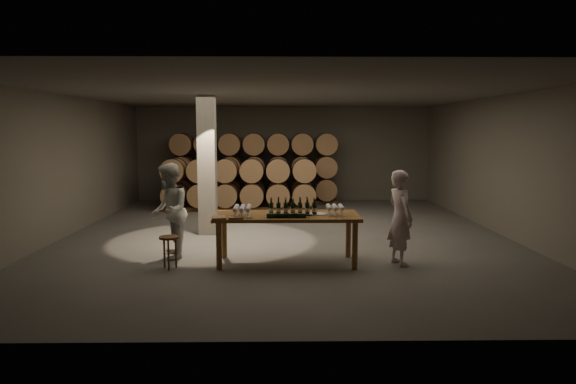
{
  "coord_description": "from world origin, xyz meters",
  "views": [
    {
      "loc": [
        -0.12,
        -11.64,
        2.42
      ],
      "look_at": [
        0.05,
        -0.79,
        1.1
      ],
      "focal_mm": 32.0,
      "sensor_mm": 36.0,
      "label": 1
    }
  ],
  "objects_px": {
    "plate": "(318,214)",
    "person_man": "(400,218)",
    "bottle_cluster": "(293,208)",
    "notebook_near": "(236,218)",
    "stool": "(169,242)",
    "tasting_table": "(287,220)",
    "person_woman": "(169,211)"
  },
  "relations": [
    {
      "from": "tasting_table",
      "to": "person_man",
      "type": "height_order",
      "value": "person_man"
    },
    {
      "from": "tasting_table",
      "to": "person_man",
      "type": "xyz_separation_m",
      "value": [
        2.03,
        -0.12,
        0.06
      ]
    },
    {
      "from": "bottle_cluster",
      "to": "plate",
      "type": "xyz_separation_m",
      "value": [
        0.46,
        0.02,
        -0.1
      ]
    },
    {
      "from": "stool",
      "to": "person_man",
      "type": "bearing_deg",
      "value": 3.16
    },
    {
      "from": "bottle_cluster",
      "to": "notebook_near",
      "type": "height_order",
      "value": "bottle_cluster"
    },
    {
      "from": "tasting_table",
      "to": "notebook_near",
      "type": "relative_size",
      "value": 10.63
    },
    {
      "from": "tasting_table",
      "to": "stool",
      "type": "height_order",
      "value": "tasting_table"
    },
    {
      "from": "tasting_table",
      "to": "plate",
      "type": "relative_size",
      "value": 8.36
    },
    {
      "from": "bottle_cluster",
      "to": "plate",
      "type": "relative_size",
      "value": 2.76
    },
    {
      "from": "tasting_table",
      "to": "stool",
      "type": "relative_size",
      "value": 4.51
    },
    {
      "from": "person_woman",
      "to": "bottle_cluster",
      "type": "bearing_deg",
      "value": 68.61
    },
    {
      "from": "person_man",
      "to": "notebook_near",
      "type": "bearing_deg",
      "value": 76.72
    },
    {
      "from": "stool",
      "to": "bottle_cluster",
      "type": "bearing_deg",
      "value": 8.68
    },
    {
      "from": "person_woman",
      "to": "person_man",
      "type": "bearing_deg",
      "value": 71.8
    },
    {
      "from": "person_woman",
      "to": "plate",
      "type": "bearing_deg",
      "value": 70.59
    },
    {
      "from": "bottle_cluster",
      "to": "stool",
      "type": "height_order",
      "value": "bottle_cluster"
    },
    {
      "from": "plate",
      "to": "stool",
      "type": "xyz_separation_m",
      "value": [
        -2.62,
        -0.35,
        -0.44
      ]
    },
    {
      "from": "tasting_table",
      "to": "notebook_near",
      "type": "height_order",
      "value": "notebook_near"
    },
    {
      "from": "notebook_near",
      "to": "person_woman",
      "type": "distance_m",
      "value": 1.55
    },
    {
      "from": "plate",
      "to": "notebook_near",
      "type": "relative_size",
      "value": 1.27
    },
    {
      "from": "plate",
      "to": "person_man",
      "type": "height_order",
      "value": "person_man"
    },
    {
      "from": "notebook_near",
      "to": "person_woman",
      "type": "bearing_deg",
      "value": 137.8
    },
    {
      "from": "plate",
      "to": "person_man",
      "type": "xyz_separation_m",
      "value": [
        1.46,
        -0.12,
        -0.05
      ]
    },
    {
      "from": "stool",
      "to": "person_woman",
      "type": "distance_m",
      "value": 0.88
    },
    {
      "from": "tasting_table",
      "to": "person_woman",
      "type": "height_order",
      "value": "person_woman"
    },
    {
      "from": "plate",
      "to": "person_woman",
      "type": "height_order",
      "value": "person_woman"
    },
    {
      "from": "plate",
      "to": "person_woman",
      "type": "xyz_separation_m",
      "value": [
        -2.77,
        0.4,
        -0.01
      ]
    },
    {
      "from": "tasting_table",
      "to": "person_woman",
      "type": "bearing_deg",
      "value": 169.72
    },
    {
      "from": "tasting_table",
      "to": "notebook_near",
      "type": "xyz_separation_m",
      "value": [
        -0.89,
        -0.42,
        0.12
      ]
    },
    {
      "from": "bottle_cluster",
      "to": "person_woman",
      "type": "distance_m",
      "value": 2.35
    },
    {
      "from": "notebook_near",
      "to": "plate",
      "type": "bearing_deg",
      "value": 6.04
    },
    {
      "from": "plate",
      "to": "person_man",
      "type": "relative_size",
      "value": 0.18
    }
  ]
}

